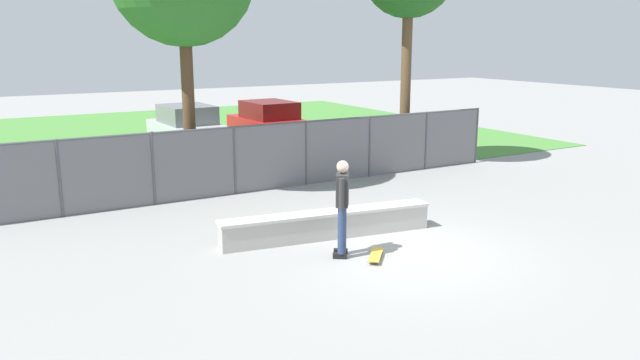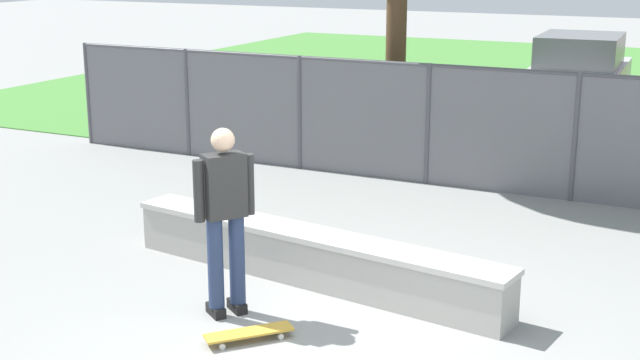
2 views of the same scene
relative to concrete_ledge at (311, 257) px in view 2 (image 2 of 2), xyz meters
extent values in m
plane|color=gray|center=(0.82, -1.46, -0.28)|extent=(80.00, 80.00, 0.00)
cube|color=#478438|center=(0.82, 14.60, -0.27)|extent=(26.79, 20.00, 0.02)
cube|color=#A8A59E|center=(0.00, 0.00, -0.03)|extent=(4.45, 1.08, 0.49)
cube|color=beige|center=(0.00, 0.00, 0.24)|extent=(4.50, 1.13, 0.06)
cube|color=black|center=(-0.43, -1.18, -0.23)|extent=(0.28, 0.24, 0.10)
cube|color=black|center=(-0.30, -1.00, -0.23)|extent=(0.28, 0.24, 0.10)
cylinder|color=navy|center=(-0.40, -1.19, 0.26)|extent=(0.15, 0.15, 0.88)
cylinder|color=navy|center=(-0.27, -1.01, 0.26)|extent=(0.15, 0.15, 0.88)
cube|color=#2D2D2D|center=(-0.34, -1.10, 1.00)|extent=(0.40, 0.44, 0.60)
cylinder|color=#2D2D2D|center=(-0.48, -1.31, 0.98)|extent=(0.10, 0.10, 0.58)
cylinder|color=#2D2D2D|center=(-0.19, -0.90, 0.98)|extent=(0.10, 0.10, 0.58)
sphere|color=beige|center=(-0.34, -1.10, 1.43)|extent=(0.22, 0.22, 0.22)
cube|color=gold|center=(0.14, -1.52, -0.20)|extent=(0.68, 0.73, 0.02)
cube|color=#B2B2B7|center=(0.32, -1.32, -0.22)|extent=(0.14, 0.14, 0.02)
cube|color=#B2B2B7|center=(-0.04, -1.72, -0.22)|extent=(0.14, 0.14, 0.02)
cylinder|color=silver|center=(0.39, -1.37, -0.25)|extent=(0.06, 0.06, 0.05)
cylinder|color=silver|center=(0.26, -1.26, -0.25)|extent=(0.06, 0.06, 0.05)
cylinder|color=silver|center=(0.02, -1.78, -0.25)|extent=(0.06, 0.06, 0.05)
cylinder|color=silver|center=(-0.10, -1.66, -0.25)|extent=(0.06, 0.06, 0.05)
cylinder|color=#4C4C51|center=(-6.58, 4.30, 0.62)|extent=(0.07, 0.07, 1.79)
cylinder|color=#4C4C51|center=(-4.46, 4.30, 0.62)|extent=(0.07, 0.07, 1.79)
cylinder|color=#4C4C51|center=(-2.35, 4.30, 0.62)|extent=(0.07, 0.07, 1.79)
cylinder|color=#4C4C51|center=(-0.24, 4.30, 0.62)|extent=(0.07, 0.07, 1.79)
cylinder|color=#4C4C51|center=(1.88, 4.30, 0.62)|extent=(0.07, 0.07, 1.79)
cylinder|color=#4C4C51|center=(0.82, 4.30, 1.48)|extent=(14.79, 0.05, 0.05)
cube|color=slate|center=(0.82, 4.30, 0.62)|extent=(14.79, 0.01, 1.79)
cylinder|color=#513823|center=(-1.10, 5.19, 1.82)|extent=(0.32, 0.32, 4.21)
cube|color=#B7BABF|center=(0.72, 10.89, 0.39)|extent=(1.98, 4.27, 0.70)
cube|color=slate|center=(0.72, 11.04, 1.06)|extent=(1.69, 2.17, 0.64)
cylinder|color=black|center=(1.68, 9.63, 0.04)|extent=(0.25, 0.65, 0.64)
cylinder|color=black|center=(-0.12, 9.55, 0.04)|extent=(0.25, 0.65, 0.64)
cylinder|color=black|center=(1.57, 12.23, 0.04)|extent=(0.25, 0.65, 0.64)
cylinder|color=black|center=(-0.23, 12.16, 0.04)|extent=(0.25, 0.65, 0.64)
camera|label=1|loc=(-6.12, -10.27, 3.67)|focal=34.43mm
camera|label=2|loc=(3.88, -7.71, 3.13)|focal=49.20mm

